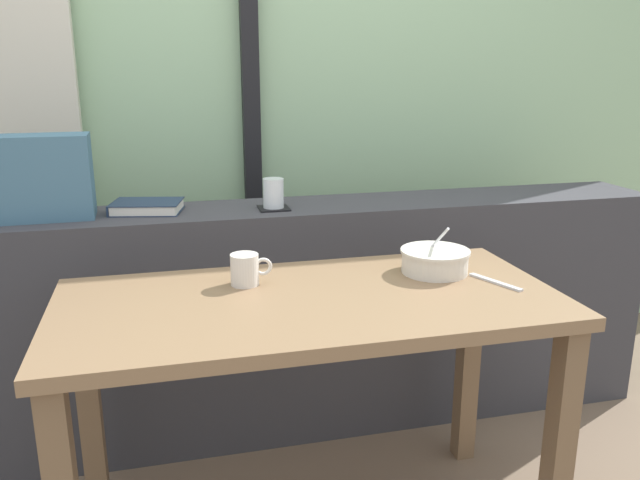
{
  "coord_description": "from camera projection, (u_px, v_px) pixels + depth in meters",
  "views": [
    {
      "loc": [
        -0.35,
        -1.53,
        1.29
      ],
      "look_at": [
        0.12,
        0.35,
        0.76
      ],
      "focal_mm": 35.78,
      "sensor_mm": 36.0,
      "label": 1
    }
  ],
  "objects": [
    {
      "name": "closed_book",
      "position": [
        146.0,
        207.0,
        2.08
      ],
      "size": [
        0.25,
        0.2,
        0.03
      ],
      "color": "#1E2D47",
      "rests_on": "dark_console_ledge"
    },
    {
      "name": "window_divider_post",
      "position": [
        250.0,
        63.0,
        2.58
      ],
      "size": [
        0.07,
        0.05,
        2.6
      ],
      "primitive_type": "cube",
      "color": "black",
      "rests_on": "ground"
    },
    {
      "name": "outdoor_backdrop",
      "position": [
        242.0,
        38.0,
        2.61
      ],
      "size": [
        4.8,
        0.08,
        2.8
      ],
      "primitive_type": "cube",
      "color": "#9EC699",
      "rests_on": "ground"
    },
    {
      "name": "juice_glass",
      "position": [
        272.0,
        194.0,
        2.11
      ],
      "size": [
        0.07,
        0.07,
        0.1
      ],
      "color": "white",
      "rests_on": "coaster_square"
    },
    {
      "name": "fork_utensil",
      "position": [
        495.0,
        282.0,
        1.73
      ],
      "size": [
        0.08,
        0.16,
        0.01
      ],
      "primitive_type": "cube",
      "rotation": [
        0.0,
        0.0,
        0.39
      ],
      "color": "silver",
      "rests_on": "breakfast_table"
    },
    {
      "name": "coaster_square",
      "position": [
        273.0,
        208.0,
        2.12
      ],
      "size": [
        0.1,
        0.1,
        0.0
      ],
      "primitive_type": "cube",
      "color": "black",
      "rests_on": "dark_console_ledge"
    },
    {
      "name": "ceramic_mug",
      "position": [
        246.0,
        269.0,
        1.71
      ],
      "size": [
        0.11,
        0.08,
        0.08
      ],
      "color": "silver",
      "rests_on": "breakfast_table"
    },
    {
      "name": "throw_pillow",
      "position": [
        37.0,
        178.0,
        1.95
      ],
      "size": [
        0.32,
        0.15,
        0.26
      ],
      "primitive_type": "cube",
      "rotation": [
        0.0,
        0.0,
        0.02
      ],
      "color": "#426B84",
      "rests_on": "dark_console_ledge"
    },
    {
      "name": "soup_bowl",
      "position": [
        435.0,
        261.0,
        1.81
      ],
      "size": [
        0.2,
        0.2,
        0.14
      ],
      "color": "silver",
      "rests_on": "breakfast_table"
    },
    {
      "name": "dark_console_ledge",
      "position": [
        274.0,
        321.0,
        2.27
      ],
      "size": [
        2.8,
        0.31,
        0.83
      ],
      "primitive_type": "cube",
      "color": "#38383D",
      "rests_on": "ground"
    },
    {
      "name": "breakfast_table",
      "position": [
        311.0,
        338.0,
        1.65
      ],
      "size": [
        1.28,
        0.61,
        0.72
      ],
      "color": "brown",
      "rests_on": "ground"
    }
  ]
}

